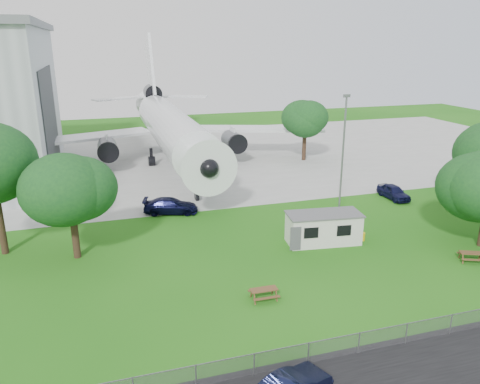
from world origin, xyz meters
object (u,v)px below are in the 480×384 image
object	(u,v)px
airliner	(169,125)
picnic_east	(471,261)
picnic_west	(264,299)
site_cabin	(324,228)

from	to	relation	value
airliner	picnic_east	bearing A→B (deg)	-65.64
picnic_west	picnic_east	bearing A→B (deg)	2.79
airliner	site_cabin	size ratio (longest dim) A/B	6.93
site_cabin	picnic_east	size ratio (longest dim) A/B	3.83
airliner	picnic_west	distance (m)	38.91
picnic_east	airliner	bearing A→B (deg)	138.24
picnic_east	site_cabin	bearing A→B (deg)	168.33
airliner	picnic_west	bearing A→B (deg)	-90.03
picnic_west	picnic_east	world-z (taller)	same
picnic_east	picnic_west	bearing A→B (deg)	-154.33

